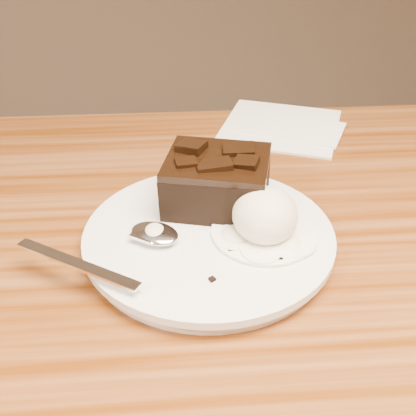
{
  "coord_description": "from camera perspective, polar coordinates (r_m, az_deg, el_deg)",
  "views": [
    {
      "loc": [
        -0.11,
        -0.34,
        1.07
      ],
      "look_at": [
        -0.08,
        0.07,
        0.79
      ],
      "focal_mm": 44.62,
      "sensor_mm": 36.0,
      "label": 1
    }
  ],
  "objects": [
    {
      "name": "plate",
      "position": [
        0.51,
        0.08,
        -3.47
      ],
      "size": [
        0.24,
        0.24,
        0.02
      ],
      "primitive_type": "cylinder",
      "color": "white",
      "rests_on": "dining_table"
    },
    {
      "name": "brownie",
      "position": [
        0.53,
        1.02,
        2.69
      ],
      "size": [
        0.12,
        0.11,
        0.05
      ],
      "primitive_type": "cube",
      "rotation": [
        0.0,
        0.0,
        -0.24
      ],
      "color": "black",
      "rests_on": "plate"
    },
    {
      "name": "ice_cream_scoop",
      "position": [
        0.49,
        6.32,
        -0.82
      ],
      "size": [
        0.06,
        0.07,
        0.05
      ],
      "primitive_type": "ellipsoid",
      "color": "white",
      "rests_on": "plate"
    },
    {
      "name": "melt_puddle",
      "position": [
        0.5,
        6.17,
        -2.75
      ],
      "size": [
        0.1,
        0.1,
        0.0
      ],
      "primitive_type": "cylinder",
      "color": "white",
      "rests_on": "plate"
    },
    {
      "name": "spoon",
      "position": [
        0.49,
        -5.89,
        -2.97
      ],
      "size": [
        0.18,
        0.13,
        0.01
      ],
      "primitive_type": null,
      "rotation": [
        0.0,
        0.0,
        1.01
      ],
      "color": "silver",
      "rests_on": "plate"
    },
    {
      "name": "napkin",
      "position": [
        0.76,
        8.0,
        9.0
      ],
      "size": [
        0.2,
        0.2,
        0.01
      ],
      "primitive_type": "cube",
      "rotation": [
        0.0,
        0.0,
        -0.36
      ],
      "color": "white",
      "rests_on": "dining_table"
    },
    {
      "name": "crumb_a",
      "position": [
        0.47,
        2.55,
        -4.78
      ],
      "size": [
        0.01,
        0.01,
        0.0
      ],
      "primitive_type": "cube",
      "rotation": [
        0.0,
        0.0,
        0.07
      ],
      "color": "black",
      "rests_on": "plate"
    },
    {
      "name": "crumb_b",
      "position": [
        0.44,
        0.46,
        -7.87
      ],
      "size": [
        0.01,
        0.01,
        0.0
      ],
      "primitive_type": "cube",
      "rotation": [
        0.0,
        0.0,
        0.58
      ],
      "color": "black",
      "rests_on": "plate"
    },
    {
      "name": "crumb_c",
      "position": [
        0.47,
        8.02,
        -5.64
      ],
      "size": [
        0.0,
        0.01,
        0.0
      ],
      "primitive_type": "cube",
      "rotation": [
        0.0,
        0.0,
        1.5
      ],
      "color": "black",
      "rests_on": "plate"
    }
  ]
}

